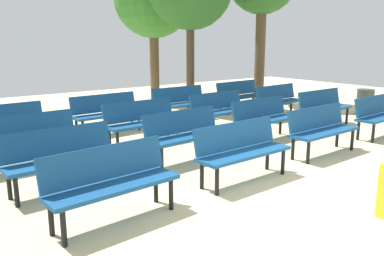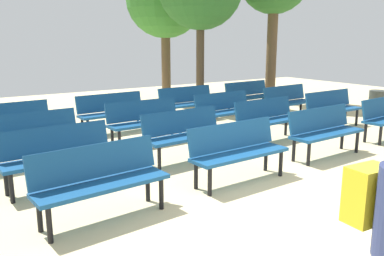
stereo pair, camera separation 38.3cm
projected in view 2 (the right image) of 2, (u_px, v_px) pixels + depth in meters
ground_plane at (325, 216)px, 4.85m from camera, size 26.00×26.00×0.00m
bench_r0_c1 at (100, 177)px, 4.72m from camera, size 1.63×0.61×0.87m
bench_r0_c2 at (237, 148)px, 5.96m from camera, size 1.62×0.54×0.87m
bench_r0_c3 at (324, 129)px, 7.25m from camera, size 1.62×0.54×0.87m
bench_r1_c1 at (58, 153)px, 5.72m from camera, size 1.62×0.55×0.87m
bench_r1_c2 at (185, 132)px, 7.02m from camera, size 1.63×0.61×0.87m
bench_r1_c3 at (268, 117)px, 8.33m from camera, size 1.63×0.59×0.87m
bench_r1_c4 at (332, 107)px, 9.61m from camera, size 1.62×0.54×0.87m
bench_r2_c1 at (32, 135)px, 6.81m from camera, size 1.62×0.55×0.87m
bench_r2_c2 at (145, 119)px, 8.13m from camera, size 1.62×0.55×0.87m
bench_r2_c3 at (225, 109)px, 9.33m from camera, size 1.63×0.61×0.87m
bench_r2_c4 at (288, 100)px, 10.67m from camera, size 1.64×0.63×0.87m
bench_r3_c1 at (9, 123)px, 7.80m from camera, size 1.63×0.58×0.87m
bench_r3_c2 at (112, 110)px, 9.14m from camera, size 1.63×0.58×0.87m
bench_r3_c3 at (188, 101)px, 10.44m from camera, size 1.62×0.54×0.87m
bench_r3_c4 at (249, 95)px, 11.70m from camera, size 1.63×0.59×0.87m
trash_bin at (377, 104)px, 10.94m from camera, size 0.46×0.46×0.73m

